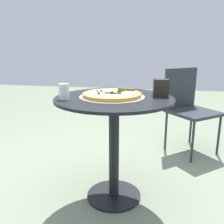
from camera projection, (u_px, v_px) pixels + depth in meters
ground_plane at (114, 196)px, 1.83m from camera, size 10.00×10.00×0.00m
patio_table at (114, 126)px, 1.68m from camera, size 0.80×0.80×0.76m
pizza_on_tray at (112, 95)px, 1.64m from camera, size 0.44×0.44×0.05m
pizza_server at (119, 90)px, 1.61m from camera, size 0.09×0.21×0.02m
drinking_cup at (64, 92)px, 1.55m from camera, size 0.07×0.07×0.10m
napkin_dispenser at (161, 88)px, 1.65m from camera, size 0.09×0.11×0.12m
patio_chair_corner at (188, 104)px, 2.56m from camera, size 0.62×0.62×0.87m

